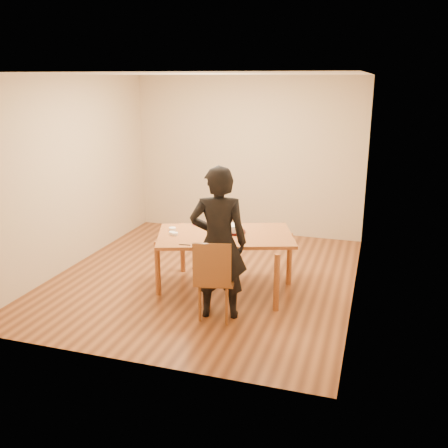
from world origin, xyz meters
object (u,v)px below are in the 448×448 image
(dining_chair, at_px, (217,280))
(cake, at_px, (234,228))
(dining_table, at_px, (225,236))
(cake_plate, at_px, (234,232))
(person, at_px, (219,243))

(dining_chair, relative_size, cake, 1.70)
(dining_table, relative_size, cake_plate, 5.66)
(dining_chair, distance_m, cake_plate, 0.93)
(cake_plate, bearing_deg, cake, 0.00)
(dining_chair, xyz_separation_m, cake, (-0.06, 0.88, 0.36))
(person, bearing_deg, cake_plate, -100.03)
(dining_table, xyz_separation_m, dining_chair, (0.15, -0.78, -0.28))
(dining_chair, relative_size, person, 0.21)
(dining_chair, bearing_deg, cake_plate, 81.06)
(cake_plate, bearing_deg, dining_chair, -85.81)
(cake, distance_m, person, 0.84)
(person, bearing_deg, cake, -100.03)
(dining_chair, distance_m, person, 0.43)
(cake, xyz_separation_m, person, (0.06, -0.83, 0.07))
(person, bearing_deg, dining_table, -92.83)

